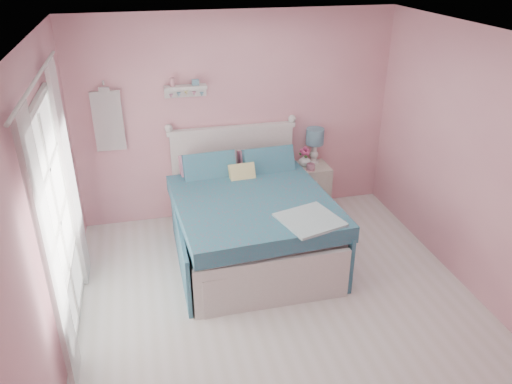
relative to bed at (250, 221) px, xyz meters
name	(u,v)px	position (x,y,z in m)	size (l,w,h in m)	color
floor	(285,315)	(0.08, -1.20, -0.41)	(4.50, 4.50, 0.00)	silver
room_shell	(289,167)	(0.08, -1.20, 1.17)	(4.50, 4.50, 4.50)	#CF8393
bed	(250,221)	(0.00, 0.00, 0.00)	(1.76, 2.15, 1.22)	silver
nightstand	(310,188)	(1.02, 0.81, -0.08)	(0.45, 0.45, 0.65)	beige
table_lamp	(315,139)	(1.09, 0.93, 0.57)	(0.23, 0.23, 0.47)	white
vase	(305,160)	(0.93, 0.84, 0.32)	(0.16, 0.16, 0.17)	white
teacup	(311,167)	(0.96, 0.69, 0.29)	(0.11, 0.11, 0.09)	pink
roses	(305,152)	(0.93, 0.83, 0.44)	(0.14, 0.11, 0.12)	#BF4177
wall_shelf	(185,88)	(-0.55, 0.99, 1.32)	(0.50, 0.15, 0.25)	silver
hanging_dress	(108,121)	(-1.48, 0.98, 0.99)	(0.34, 0.03, 0.72)	white
french_door	(58,224)	(-1.90, -0.80, 0.66)	(0.04, 1.32, 2.16)	silver
curtain_near	(52,260)	(-1.84, -1.54, 0.77)	(0.04, 0.40, 2.32)	white
curtain_far	(70,178)	(-1.84, -0.05, 0.77)	(0.04, 0.40, 2.32)	white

